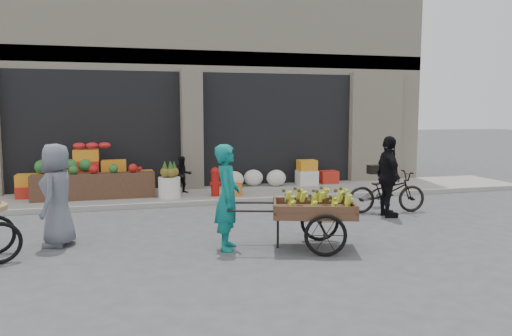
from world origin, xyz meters
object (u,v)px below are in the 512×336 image
object	(u,v)px
orange_bucket	(236,189)
vendor_woman	(228,197)
pineapple_bin	(169,187)
seated_person	(183,175)
fire_hydrant	(215,180)
bicycle	(387,192)
banana_cart	(311,207)
vendor_grey	(57,195)
cyclist	(388,177)

from	to	relation	value
orange_bucket	vendor_woman	xyz separation A→B (m)	(-1.09, -4.18, 0.57)
pineapple_bin	seated_person	world-z (taller)	seated_person
fire_hydrant	bicycle	distance (m)	4.06
pineapple_bin	bicycle	size ratio (longest dim) A/B	0.30
seated_person	banana_cart	distance (m)	5.36
pineapple_bin	seated_person	size ratio (longest dim) A/B	0.56
fire_hydrant	orange_bucket	bearing A→B (deg)	-5.71
orange_bucket	fire_hydrant	bearing A→B (deg)	174.29
vendor_grey	cyclist	xyz separation A→B (m)	(6.34, 0.54, 0.00)
vendor_grey	bicycle	bearing A→B (deg)	113.20
pineapple_bin	seated_person	bearing A→B (deg)	56.31
orange_bucket	cyclist	distance (m)	3.79
fire_hydrant	vendor_grey	xyz separation A→B (m)	(-3.22, -3.27, 0.34)
seated_person	cyclist	xyz separation A→B (m)	(3.82, -3.38, 0.26)
seated_person	bicycle	bearing A→B (deg)	-46.52
vendor_grey	cyclist	bearing A→B (deg)	109.89
vendor_grey	seated_person	bearing A→B (deg)	162.31
seated_person	bicycle	world-z (taller)	seated_person
orange_bucket	vendor_grey	bearing A→B (deg)	-139.09
banana_cart	vendor_grey	size ratio (longest dim) A/B	1.41
orange_bucket	seated_person	bearing A→B (deg)	149.74
pineapple_bin	bicycle	world-z (taller)	bicycle
fire_hydrant	vendor_grey	world-z (taller)	vendor_grey
orange_bucket	vendor_woman	size ratio (longest dim) A/B	0.19
orange_bucket	bicycle	bearing A→B (deg)	-38.92
orange_bucket	vendor_woman	bearing A→B (deg)	-104.63
banana_cart	vendor_woman	distance (m)	1.34
banana_cart	orange_bucket	bearing A→B (deg)	109.60
orange_bucket	vendor_grey	world-z (taller)	vendor_grey
fire_hydrant	vendor_grey	bearing A→B (deg)	-134.52
seated_person	vendor_grey	bearing A→B (deg)	-132.69
pineapple_bin	cyclist	size ratio (longest dim) A/B	0.31
orange_bucket	cyclist	size ratio (longest dim) A/B	0.19
pineapple_bin	vendor_grey	xyz separation A→B (m)	(-2.12, -3.32, 0.47)
banana_cart	seated_person	bearing A→B (deg)	122.17
banana_cart	bicycle	distance (m)	3.43
banana_cart	bicycle	bearing A→B (deg)	56.98
vendor_grey	banana_cart	bearing A→B (deg)	87.25
bicycle	cyclist	distance (m)	0.59
vendor_grey	bicycle	distance (m)	6.62
pineapple_bin	vendor_grey	bearing A→B (deg)	-122.51
banana_cart	vendor_grey	distance (m)	4.12
fire_hydrant	orange_bucket	size ratio (longest dim) A/B	2.22
vendor_woman	vendor_grey	size ratio (longest dim) A/B	1.00
orange_bucket	vendor_grey	size ratio (longest dim) A/B	0.19
pineapple_bin	fire_hydrant	xyz separation A→B (m)	(1.10, -0.05, 0.13)
fire_hydrant	bicycle	xyz separation A→B (m)	(3.32, -2.33, -0.05)
orange_bucket	bicycle	distance (m)	3.63
pineapple_bin	banana_cart	bearing A→B (deg)	-68.50
pineapple_bin	fire_hydrant	distance (m)	1.11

